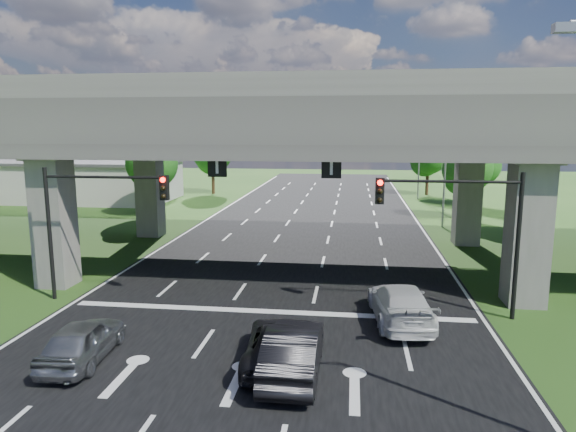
% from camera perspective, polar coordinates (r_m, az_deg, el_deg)
% --- Properties ---
extents(ground, '(160.00, 160.00, 0.00)m').
position_cam_1_polar(ground, '(18.92, -3.93, -14.28)').
color(ground, '#214315').
rests_on(ground, ground).
extents(road, '(18.00, 120.00, 0.03)m').
position_cam_1_polar(road, '(28.22, 0.00, -6.04)').
color(road, black).
rests_on(road, ground).
extents(overpass, '(80.00, 15.00, 10.00)m').
position_cam_1_polar(overpass, '(29.14, 0.50, 10.19)').
color(overpass, '#363331').
rests_on(overpass, ground).
extents(warehouse, '(20.00, 10.00, 4.00)m').
position_cam_1_polar(warehouse, '(59.96, -22.24, 3.57)').
color(warehouse, '#9E9E99').
rests_on(warehouse, ground).
extents(signal_right, '(5.76, 0.54, 6.00)m').
position_cam_1_polar(signal_right, '(21.63, 18.88, -0.11)').
color(signal_right, black).
rests_on(signal_right, ground).
extents(signal_left, '(5.76, 0.54, 6.00)m').
position_cam_1_polar(signal_left, '(23.98, -20.82, 0.69)').
color(signal_left, black).
rests_on(signal_left, ground).
extents(streetlight_far, '(3.38, 0.25, 10.00)m').
position_cam_1_polar(streetlight_far, '(41.53, 16.60, 6.79)').
color(streetlight_far, gray).
rests_on(streetlight_far, ground).
extents(streetlight_beyond, '(3.38, 0.25, 10.00)m').
position_cam_1_polar(streetlight_beyond, '(57.36, 14.04, 7.61)').
color(streetlight_beyond, gray).
rests_on(streetlight_beyond, ground).
extents(tree_left_near, '(4.50, 4.50, 7.80)m').
position_cam_1_polar(tree_left_near, '(46.41, -14.85, 5.87)').
color(tree_left_near, black).
rests_on(tree_left_near, ground).
extents(tree_left_mid, '(3.91, 3.90, 6.76)m').
position_cam_1_polar(tree_left_mid, '(54.98, -14.61, 5.76)').
color(tree_left_mid, black).
rests_on(tree_left_mid, ground).
extents(tree_left_far, '(4.80, 4.80, 8.32)m').
position_cam_1_polar(tree_left_far, '(61.23, -8.36, 7.25)').
color(tree_left_far, black).
rests_on(tree_left_far, ground).
extents(tree_right_near, '(4.20, 4.20, 7.28)m').
position_cam_1_polar(tree_right_near, '(46.08, 19.35, 5.22)').
color(tree_right_near, black).
rests_on(tree_right_near, ground).
extents(tree_right_mid, '(3.91, 3.90, 6.76)m').
position_cam_1_polar(tree_right_mid, '(54.54, 20.69, 5.42)').
color(tree_right_mid, black).
rests_on(tree_right_mid, ground).
extents(tree_right_far, '(4.50, 4.50, 7.80)m').
position_cam_1_polar(tree_right_far, '(61.62, 15.38, 6.73)').
color(tree_right_far, black).
rests_on(tree_right_far, ground).
extents(car_silver, '(1.93, 4.22, 1.40)m').
position_cam_1_polar(car_silver, '(18.80, -21.86, -12.73)').
color(car_silver, '#919397').
rests_on(car_silver, road).
extents(car_dark, '(1.65, 4.72, 1.56)m').
position_cam_1_polar(car_dark, '(16.61, 0.59, -14.74)').
color(car_dark, black).
rests_on(car_dark, road).
extents(car_white, '(2.61, 5.43, 1.52)m').
position_cam_1_polar(car_white, '(21.20, 12.37, -9.49)').
color(car_white, silver).
rests_on(car_white, road).
extents(car_trailing, '(2.50, 4.89, 1.32)m').
position_cam_1_polar(car_trailing, '(17.39, -0.86, -14.00)').
color(car_trailing, black).
rests_on(car_trailing, road).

